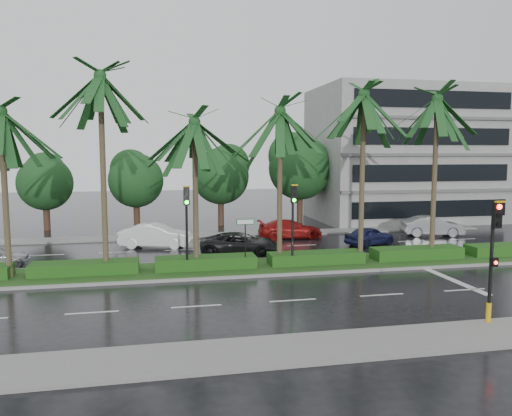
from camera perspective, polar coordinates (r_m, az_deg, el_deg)
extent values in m
plane|color=black|center=(25.84, 1.17, -7.38)|extent=(120.00, 120.00, 0.00)
cube|color=slate|center=(16.48, 9.33, -15.29)|extent=(40.00, 2.40, 0.12)
cube|color=slate|center=(37.40, -2.90, -3.05)|extent=(40.00, 2.00, 0.12)
cube|color=gray|center=(26.78, 0.70, -6.75)|extent=(36.00, 4.00, 0.14)
cube|color=#1C4E1A|center=(26.76, 0.70, -6.59)|extent=(35.60, 3.70, 0.02)
cube|color=#214D16|center=(26.33, -18.94, -6.46)|extent=(5.20, 1.40, 0.60)
cube|color=#214D16|center=(26.23, -5.75, -6.20)|extent=(5.20, 1.40, 0.60)
cube|color=#214D16|center=(27.47, 6.85, -5.65)|extent=(5.20, 1.40, 0.60)
cube|color=#214D16|center=(29.89, 17.87, -4.94)|extent=(5.20, 1.40, 0.60)
cube|color=#214D16|center=(33.23, 26.94, -4.21)|extent=(5.20, 1.40, 0.60)
cube|color=silver|center=(32.71, -22.82, -4.97)|extent=(2.00, 0.12, 0.01)
cube|color=silver|center=(20.56, -18.22, -11.28)|extent=(2.00, 0.12, 0.01)
cube|color=silver|center=(32.16, -15.79, -4.90)|extent=(2.00, 0.12, 0.01)
cube|color=silver|center=(20.48, -6.82, -11.08)|extent=(2.00, 0.12, 0.01)
cube|color=silver|center=(32.11, -8.63, -4.75)|extent=(2.00, 0.12, 0.01)
cube|color=silver|center=(21.16, 4.22, -10.47)|extent=(2.00, 0.12, 0.01)
cube|color=silver|center=(32.55, -1.56, -4.53)|extent=(2.00, 0.12, 0.01)
cube|color=silver|center=(22.55, 14.19, -9.60)|extent=(2.00, 0.12, 0.01)
cube|color=silver|center=(33.47, 5.22, -4.26)|extent=(2.00, 0.12, 0.01)
cube|color=silver|center=(24.51, 22.74, -8.62)|extent=(2.00, 0.12, 0.01)
cube|color=silver|center=(34.82, 11.55, -3.95)|extent=(2.00, 0.12, 0.01)
cube|color=silver|center=(36.57, 17.33, -3.62)|extent=(2.00, 0.12, 0.01)
cube|color=silver|center=(38.65, 22.54, -3.30)|extent=(2.00, 0.12, 0.01)
cube|color=silver|center=(26.39, 21.18, -7.51)|extent=(0.40, 6.00, 0.01)
cylinder|color=#443B27|center=(26.49, -26.75, 1.28)|extent=(0.28, 0.28, 7.90)
cylinder|color=#443B27|center=(27.03, -26.36, -6.63)|extent=(0.40, 0.40, 0.44)
cylinder|color=#443B27|center=(25.73, -17.06, 3.53)|extent=(0.28, 0.28, 9.68)
cylinder|color=#443B27|center=(26.33, -16.73, -6.57)|extent=(0.40, 0.40, 0.44)
cylinder|color=#443B27|center=(25.57, -6.93, 1.31)|extent=(0.28, 0.28, 7.52)
cylinder|color=#443B27|center=(26.11, -6.83, -6.45)|extent=(0.40, 0.40, 0.44)
cylinder|color=#443B27|center=(26.58, 2.73, 2.25)|extent=(0.28, 0.28, 8.18)
cylinder|color=#443B27|center=(27.12, 2.68, -5.93)|extent=(0.40, 0.40, 0.44)
cylinder|color=#443B27|center=(27.64, 12.03, 3.23)|extent=(0.28, 0.28, 9.11)
cylinder|color=#443B27|center=(28.19, 11.83, -5.60)|extent=(0.40, 0.40, 0.44)
cylinder|color=#443B27|center=(29.99, 19.71, 3.13)|extent=(0.28, 0.28, 9.01)
cylinder|color=#443B27|center=(30.49, 19.42, -4.93)|extent=(0.40, 0.40, 0.44)
cylinder|color=black|center=(19.56, 25.22, -6.95)|extent=(0.12, 0.12, 3.40)
cube|color=black|center=(19.07, 25.84, -0.75)|extent=(0.30, 0.18, 0.90)
cube|color=gold|center=(18.93, 26.13, 0.65)|extent=(0.34, 0.12, 0.06)
cylinder|color=#FF0C05|center=(18.96, 26.06, 0.11)|extent=(0.18, 0.04, 0.18)
cylinder|color=black|center=(18.99, 26.02, -0.79)|extent=(0.18, 0.04, 0.18)
cylinder|color=black|center=(19.02, 25.98, -1.68)|extent=(0.18, 0.04, 0.18)
cylinder|color=gold|center=(19.90, 25.03, -10.75)|extent=(0.18, 0.18, 0.70)
cube|color=black|center=(19.33, 25.57, -5.61)|extent=(0.22, 0.16, 0.32)
cylinder|color=#FF0C05|center=(19.26, 25.73, -5.65)|extent=(0.12, 0.03, 0.12)
cylinder|color=black|center=(25.30, -7.91, -3.46)|extent=(0.12, 0.12, 3.40)
cube|color=black|center=(24.85, -7.95, 1.36)|extent=(0.30, 0.18, 0.90)
cube|color=gold|center=(24.69, -7.95, 2.45)|extent=(0.34, 0.12, 0.06)
cylinder|color=black|center=(24.73, -7.95, 2.04)|extent=(0.18, 0.04, 0.18)
cylinder|color=black|center=(24.75, -7.94, 1.34)|extent=(0.18, 0.04, 0.18)
cylinder|color=#0CE519|center=(24.78, -7.93, 0.65)|extent=(0.18, 0.04, 0.18)
cylinder|color=black|center=(26.22, 4.19, -3.08)|extent=(0.12, 0.12, 3.40)
cube|color=black|center=(25.79, 4.34, 1.58)|extent=(0.30, 0.18, 0.90)
cube|color=gold|center=(25.64, 4.42, 2.63)|extent=(0.34, 0.12, 0.06)
cylinder|color=black|center=(25.67, 4.41, 2.23)|extent=(0.18, 0.04, 0.18)
cylinder|color=black|center=(25.69, 4.40, 1.56)|extent=(0.18, 0.04, 0.18)
cylinder|color=#0CE519|center=(25.72, 4.39, 0.90)|extent=(0.18, 0.04, 0.18)
cylinder|color=black|center=(25.82, -1.23, -4.11)|extent=(0.06, 0.06, 2.60)
cube|color=#0C5926|center=(25.61, -1.23, -1.59)|extent=(0.95, 0.04, 0.30)
cube|color=white|center=(25.59, -1.22, -1.59)|extent=(0.85, 0.01, 0.22)
cylinder|color=#39261A|center=(43.13, -22.80, -0.97)|extent=(0.52, 0.52, 2.09)
sphere|color=#18401E|center=(42.89, -22.95, 2.63)|extent=(4.30, 4.30, 4.30)
sphere|color=#18401E|center=(43.15, -22.92, 3.76)|extent=(3.22, 3.22, 3.22)
cylinder|color=#39261A|center=(42.31, -13.46, -0.73)|extent=(0.52, 0.52, 2.17)
sphere|color=#18401E|center=(42.07, -13.56, 3.09)|extent=(4.47, 4.47, 4.47)
sphere|color=#18401E|center=(42.34, -13.58, 4.29)|extent=(3.35, 3.35, 3.35)
cylinder|color=#39261A|center=(42.64, -4.03, -0.41)|extent=(0.52, 0.52, 2.33)
sphere|color=#18401E|center=(42.40, -4.06, 3.66)|extent=(4.80, 4.80, 4.80)
sphere|color=#18401E|center=(42.67, -4.12, 4.93)|extent=(3.60, 3.60, 3.60)
cylinder|color=#39261A|center=(44.09, 5.03, 0.03)|extent=(0.52, 0.52, 2.68)
sphere|color=#18401E|center=(43.85, 5.07, 4.57)|extent=(5.52, 5.52, 5.52)
sphere|color=#18401E|center=(44.12, 4.97, 5.97)|extent=(4.14, 4.14, 4.14)
cylinder|color=#39261A|center=(46.59, 13.30, 0.00)|extent=(0.52, 0.52, 2.33)
sphere|color=#18401E|center=(46.36, 13.40, 3.72)|extent=(4.79, 4.79, 4.79)
sphere|color=#18401E|center=(46.61, 13.27, 4.88)|extent=(3.59, 3.59, 3.59)
cube|color=gray|center=(48.11, 16.46, 5.87)|extent=(16.00, 10.00, 12.00)
imported|color=white|center=(33.13, -11.36, -3.12)|extent=(2.65, 4.94, 1.54)
imported|color=black|center=(30.14, -1.74, -4.12)|extent=(3.59, 5.28, 1.34)
imported|color=maroon|center=(36.08, 3.91, -2.41)|extent=(2.16, 4.74, 1.35)
imported|color=#181E48|center=(34.21, 12.86, -3.13)|extent=(2.64, 3.89, 1.23)
imported|color=slate|center=(39.30, 19.49, -1.96)|extent=(2.48, 4.67, 1.46)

